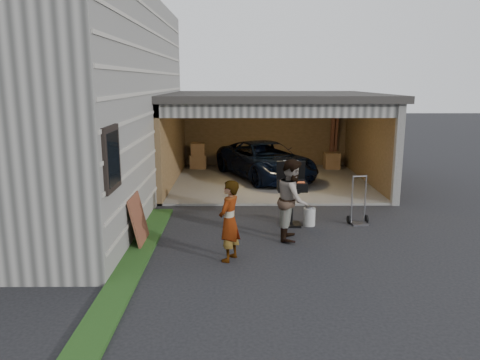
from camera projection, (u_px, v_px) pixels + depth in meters
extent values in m
plane|color=black|center=(255.00, 253.00, 9.09)|extent=(80.00, 80.00, 0.00)
cube|color=#474744|center=(24.00, 101.00, 12.38)|extent=(7.00, 11.00, 5.50)
cube|color=#193814|center=(128.00, 273.00, 8.09)|extent=(0.50, 8.00, 0.06)
cube|color=#605E59|center=(270.00, 181.00, 15.45)|extent=(6.50, 6.00, 0.06)
cube|color=#483A22|center=(265.00, 132.00, 18.03)|extent=(6.50, 0.15, 2.70)
cube|color=#483A22|center=(368.00, 141.00, 15.20)|extent=(0.15, 6.00, 2.70)
cube|color=#483A22|center=(173.00, 142.00, 15.15)|extent=(0.15, 6.00, 2.70)
cube|color=#2D2B28|center=(271.00, 96.00, 14.87)|extent=(6.80, 6.30, 0.20)
cube|color=#474744|center=(279.00, 111.00, 12.07)|extent=(6.50, 0.16, 0.36)
cube|color=beige|center=(276.00, 105.00, 13.25)|extent=(6.00, 2.40, 0.06)
cube|color=#474744|center=(398.00, 156.00, 12.31)|extent=(0.20, 0.18, 2.70)
cube|color=brown|center=(198.00, 162.00, 17.52)|extent=(0.60, 0.50, 0.50)
cube|color=brown|center=(198.00, 149.00, 17.42)|extent=(0.50, 0.45, 0.45)
cube|color=brown|center=(332.00, 161.00, 17.45)|extent=(0.55, 0.50, 0.60)
cube|color=brown|center=(334.00, 136.00, 17.86)|extent=(0.24, 0.43, 2.20)
imported|color=black|center=(265.00, 162.00, 15.72)|extent=(3.62, 4.82, 1.22)
imported|color=silver|center=(229.00, 221.00, 8.58)|extent=(0.56, 0.66, 1.52)
imported|color=#3D2A18|center=(293.00, 200.00, 9.75)|extent=(0.77, 0.92, 1.71)
cube|color=black|center=(291.00, 224.00, 10.82)|extent=(0.42, 0.42, 0.05)
cylinder|color=black|center=(292.00, 207.00, 10.73)|extent=(0.07, 0.07, 0.84)
cube|color=black|center=(292.00, 186.00, 10.63)|extent=(0.66, 0.46, 0.20)
cube|color=#59595B|center=(292.00, 183.00, 10.62)|extent=(0.60, 0.40, 0.02)
cube|color=black|center=(291.00, 170.00, 10.85)|extent=(0.66, 0.12, 0.46)
cylinder|color=#B9B8B4|center=(309.00, 217.00, 10.78)|extent=(0.30, 0.30, 0.41)
cube|color=brown|center=(139.00, 220.00, 9.51)|extent=(0.26, 0.92, 1.01)
cube|color=slate|center=(359.00, 224.00, 10.86)|extent=(0.40, 0.28, 0.04)
cylinder|color=black|center=(349.00, 220.00, 10.95)|extent=(0.07, 0.20, 0.19)
cylinder|color=black|center=(366.00, 219.00, 11.00)|extent=(0.07, 0.20, 0.19)
cylinder|color=slate|center=(352.00, 199.00, 10.85)|extent=(0.03, 0.03, 1.13)
cylinder|color=slate|center=(365.00, 199.00, 10.89)|extent=(0.03, 0.03, 1.13)
cylinder|color=slate|center=(360.00, 176.00, 10.76)|extent=(0.32, 0.07, 0.03)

